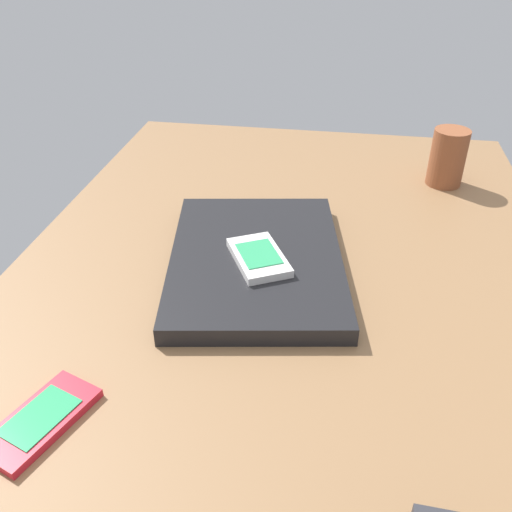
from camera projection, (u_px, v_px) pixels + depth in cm
name	position (u px, v px, depth cm)	size (l,w,h in cm)	color
desk_surface	(284.00, 291.00, 77.44)	(120.00, 80.00, 3.00)	olive
laptop_closed	(256.00, 260.00, 78.97)	(33.54, 24.16, 2.55)	black
cell_phone_on_laptop	(259.00, 257.00, 76.22)	(12.38, 10.55, 1.28)	silver
cell_phone_on_desk	(41.00, 420.00, 55.82)	(13.17, 9.58, 1.11)	red
pen_cup	(448.00, 158.00, 100.15)	(6.37, 6.37, 10.43)	brown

